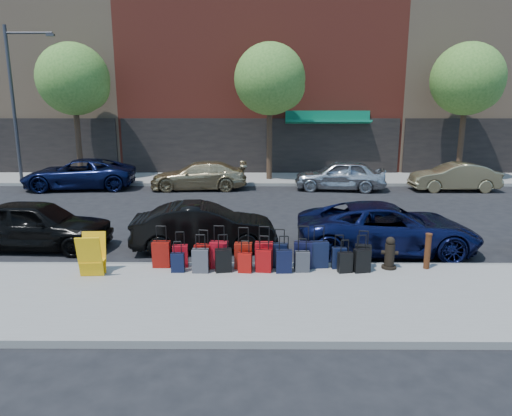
{
  "coord_description": "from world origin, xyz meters",
  "views": [
    {
      "loc": [
        -0.09,
        -15.68,
        4.13
      ],
      "look_at": [
        -0.17,
        -1.5,
        0.94
      ],
      "focal_mm": 32.0,
      "sensor_mm": 36.0,
      "label": 1
    }
  ],
  "objects_px": {
    "tree_right": "(470,81)",
    "car_near_1": "(204,227)",
    "car_far_3": "(454,177)",
    "suitcase_front_5": "(264,255)",
    "fire_hydrant": "(390,254)",
    "car_far_0": "(79,174)",
    "car_near_2": "(387,228)",
    "streetlight": "(16,95)",
    "tree_left": "(76,81)",
    "tree_center": "(272,81)",
    "car_far_1": "(199,176)",
    "car_far_2": "(340,175)",
    "bollard": "(428,251)",
    "display_rack": "(92,255)",
    "car_near_0": "(36,225)"
  },
  "relations": [
    {
      "from": "display_rack",
      "to": "car_far_3",
      "type": "height_order",
      "value": "car_far_3"
    },
    {
      "from": "tree_right",
      "to": "bollard",
      "type": "height_order",
      "value": "tree_right"
    },
    {
      "from": "car_far_3",
      "to": "display_rack",
      "type": "bearing_deg",
      "value": -48.56
    },
    {
      "from": "tree_right",
      "to": "car_near_2",
      "type": "bearing_deg",
      "value": -121.03
    },
    {
      "from": "tree_center",
      "to": "car_far_1",
      "type": "relative_size",
      "value": 1.51
    },
    {
      "from": "tree_left",
      "to": "tree_right",
      "type": "relative_size",
      "value": 1.0
    },
    {
      "from": "fire_hydrant",
      "to": "streetlight",
      "type": "bearing_deg",
      "value": 149.79
    },
    {
      "from": "car_near_2",
      "to": "car_far_1",
      "type": "height_order",
      "value": "car_near_2"
    },
    {
      "from": "display_rack",
      "to": "car_far_0",
      "type": "distance_m",
      "value": 13.44
    },
    {
      "from": "tree_center",
      "to": "display_rack",
      "type": "bearing_deg",
      "value": -107.63
    },
    {
      "from": "suitcase_front_5",
      "to": "car_near_1",
      "type": "xyz_separation_m",
      "value": [
        -1.71,
        1.95,
        0.2
      ]
    },
    {
      "from": "suitcase_front_5",
      "to": "car_far_0",
      "type": "bearing_deg",
      "value": 131.38
    },
    {
      "from": "tree_center",
      "to": "tree_right",
      "type": "xyz_separation_m",
      "value": [
        10.5,
        0.0,
        0.0
      ]
    },
    {
      "from": "fire_hydrant",
      "to": "bollard",
      "type": "xyz_separation_m",
      "value": [
        0.93,
        -0.01,
        0.09
      ]
    },
    {
      "from": "fire_hydrant",
      "to": "car_near_1",
      "type": "distance_m",
      "value": 5.23
    },
    {
      "from": "tree_right",
      "to": "display_rack",
      "type": "relative_size",
      "value": 7.22
    },
    {
      "from": "car_far_0",
      "to": "car_far_2",
      "type": "bearing_deg",
      "value": 82.55
    },
    {
      "from": "car_far_2",
      "to": "car_far_3",
      "type": "xyz_separation_m",
      "value": [
        5.63,
        -0.16,
        -0.06
      ]
    },
    {
      "from": "streetlight",
      "to": "car_far_1",
      "type": "bearing_deg",
      "value": -10.43
    },
    {
      "from": "car_far_3",
      "to": "suitcase_front_5",
      "type": "bearing_deg",
      "value": -39.57
    },
    {
      "from": "fire_hydrant",
      "to": "car_near_2",
      "type": "relative_size",
      "value": 0.16
    },
    {
      "from": "car_far_1",
      "to": "car_far_2",
      "type": "bearing_deg",
      "value": 85.95
    },
    {
      "from": "fire_hydrant",
      "to": "car_far_2",
      "type": "bearing_deg",
      "value": 96.44
    },
    {
      "from": "tree_right",
      "to": "car_far_1",
      "type": "bearing_deg",
      "value": -170.1
    },
    {
      "from": "suitcase_front_5",
      "to": "car_far_3",
      "type": "xyz_separation_m",
      "value": [
        9.54,
        11.51,
        0.21
      ]
    },
    {
      "from": "car_near_1",
      "to": "car_near_2",
      "type": "bearing_deg",
      "value": -97.31
    },
    {
      "from": "car_near_1",
      "to": "car_near_2",
      "type": "height_order",
      "value": "car_near_2"
    },
    {
      "from": "tree_left",
      "to": "tree_right",
      "type": "height_order",
      "value": "same"
    },
    {
      "from": "display_rack",
      "to": "car_near_0",
      "type": "xyz_separation_m",
      "value": [
        -2.53,
        2.53,
        0.08
      ]
    },
    {
      "from": "tree_right",
      "to": "car_near_1",
      "type": "distance_m",
      "value": 18.43
    },
    {
      "from": "tree_left",
      "to": "fire_hydrant",
      "type": "xyz_separation_m",
      "value": [
        13.04,
        -14.34,
        -4.89
      ]
    },
    {
      "from": "tree_center",
      "to": "streetlight",
      "type": "distance_m",
      "value": 13.48
    },
    {
      "from": "tree_left",
      "to": "streetlight",
      "type": "xyz_separation_m",
      "value": [
        -2.94,
        -0.7,
        -0.75
      ]
    },
    {
      "from": "streetlight",
      "to": "car_far_2",
      "type": "relative_size",
      "value": 1.8
    },
    {
      "from": "tree_left",
      "to": "car_far_1",
      "type": "relative_size",
      "value": 1.51
    },
    {
      "from": "display_rack",
      "to": "car_far_1",
      "type": "relative_size",
      "value": 0.21
    },
    {
      "from": "fire_hydrant",
      "to": "bollard",
      "type": "bearing_deg",
      "value": 9.48
    },
    {
      "from": "car_far_0",
      "to": "car_near_0",
      "type": "bearing_deg",
      "value": 8.16
    },
    {
      "from": "car_near_2",
      "to": "car_far_3",
      "type": "relative_size",
      "value": 1.22
    },
    {
      "from": "tree_right",
      "to": "car_near_0",
      "type": "xyz_separation_m",
      "value": [
        -17.74,
        -12.31,
        -4.68
      ]
    },
    {
      "from": "suitcase_front_5",
      "to": "tree_center",
      "type": "bearing_deg",
      "value": 91.31
    },
    {
      "from": "car_far_1",
      "to": "bollard",
      "type": "bearing_deg",
      "value": 28.63
    },
    {
      "from": "car_far_0",
      "to": "car_far_2",
      "type": "xyz_separation_m",
      "value": [
        13.13,
        -0.25,
        -0.0
      ]
    },
    {
      "from": "car_near_2",
      "to": "car_far_1",
      "type": "xyz_separation_m",
      "value": [
        -6.7,
        10.05,
        -0.01
      ]
    },
    {
      "from": "suitcase_front_5",
      "to": "display_rack",
      "type": "distance_m",
      "value": 4.15
    },
    {
      "from": "tree_left",
      "to": "car_far_0",
      "type": "relative_size",
      "value": 1.33
    },
    {
      "from": "bollard",
      "to": "car_near_0",
      "type": "bearing_deg",
      "value": 169.23
    },
    {
      "from": "car_far_0",
      "to": "car_near_1",
      "type": "bearing_deg",
      "value": 30.59
    },
    {
      "from": "tree_right",
      "to": "streetlight",
      "type": "bearing_deg",
      "value": -178.33
    },
    {
      "from": "car_near_0",
      "to": "tree_right",
      "type": "bearing_deg",
      "value": -52.56
    }
  ]
}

